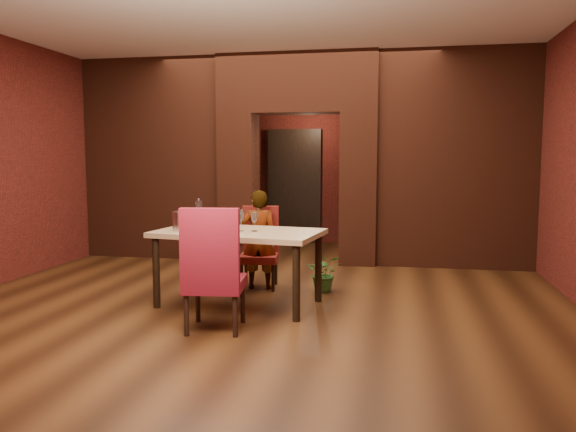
% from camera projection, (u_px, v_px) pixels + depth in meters
% --- Properties ---
extents(floor, '(8.00, 8.00, 0.00)m').
position_uv_depth(floor, '(269.00, 290.00, 6.90)').
color(floor, '#422410').
rests_on(floor, ground).
extents(ceiling, '(7.00, 8.00, 0.04)m').
position_uv_depth(ceiling, '(268.00, 23.00, 6.57)').
color(ceiling, silver).
rests_on(ceiling, ground).
extents(wall_back, '(7.00, 0.04, 3.20)m').
position_uv_depth(wall_back, '(316.00, 159.00, 10.64)').
color(wall_back, maroon).
rests_on(wall_back, ground).
extents(wall_front, '(7.00, 0.04, 3.20)m').
position_uv_depth(wall_front, '(92.00, 164.00, 2.83)').
color(wall_front, maroon).
rests_on(wall_front, ground).
extents(wall_left, '(0.04, 8.00, 3.20)m').
position_uv_depth(wall_left, '(10.00, 160.00, 7.40)').
color(wall_left, maroon).
rests_on(wall_left, ground).
extents(pillar_left, '(0.55, 0.55, 2.30)m').
position_uv_depth(pillar_left, '(239.00, 188.00, 8.91)').
color(pillar_left, maroon).
rests_on(pillar_left, ground).
extents(pillar_right, '(0.55, 0.55, 2.30)m').
position_uv_depth(pillar_right, '(359.00, 189.00, 8.56)').
color(pillar_right, maroon).
rests_on(pillar_right, ground).
extents(lintel, '(2.45, 0.55, 0.90)m').
position_uv_depth(lintel, '(298.00, 84.00, 8.57)').
color(lintel, maroon).
rests_on(lintel, ground).
extents(wing_wall_left, '(2.28, 0.35, 3.20)m').
position_uv_depth(wing_wall_left, '(155.00, 159.00, 9.13)').
color(wing_wall_left, maroon).
rests_on(wing_wall_left, ground).
extents(wing_wall_right, '(2.28, 0.35, 3.20)m').
position_uv_depth(wing_wall_right, '(456.00, 159.00, 8.24)').
color(wing_wall_right, maroon).
rests_on(wing_wall_right, ground).
extents(vent_panel, '(0.40, 0.03, 0.50)m').
position_uv_depth(vent_panel, '(234.00, 227.00, 8.69)').
color(vent_panel, '#A5482F').
rests_on(vent_panel, ground).
extents(rear_door, '(0.90, 0.08, 2.10)m').
position_uv_depth(rear_door, '(295.00, 188.00, 10.72)').
color(rear_door, black).
rests_on(rear_door, ground).
extents(rear_door_frame, '(1.02, 0.04, 2.22)m').
position_uv_depth(rear_door_frame, '(294.00, 188.00, 10.68)').
color(rear_door_frame, black).
rests_on(rear_door_frame, ground).
extents(dining_table, '(1.89, 1.22, 0.83)m').
position_uv_depth(dining_table, '(239.00, 268.00, 6.20)').
color(dining_table, tan).
rests_on(dining_table, ground).
extents(chair_far, '(0.51, 0.51, 1.01)m').
position_uv_depth(chair_far, '(259.00, 248.00, 7.00)').
color(chair_far, maroon).
rests_on(chair_far, ground).
extents(chair_near, '(0.60, 0.60, 1.18)m').
position_uv_depth(chair_near, '(215.00, 268.00, 5.29)').
color(chair_near, maroon).
rests_on(chair_near, ground).
extents(person_seated, '(0.47, 0.33, 1.23)m').
position_uv_depth(person_seated, '(259.00, 240.00, 6.94)').
color(person_seated, beige).
rests_on(person_seated, ground).
extents(wine_glass_a, '(0.09, 0.09, 0.22)m').
position_uv_depth(wine_glass_a, '(221.00, 220.00, 6.23)').
color(wine_glass_a, white).
rests_on(wine_glass_a, dining_table).
extents(wine_glass_b, '(0.09, 0.09, 0.23)m').
position_uv_depth(wine_glass_b, '(241.00, 221.00, 6.09)').
color(wine_glass_b, white).
rests_on(wine_glass_b, dining_table).
extents(wine_glass_c, '(0.08, 0.08, 0.21)m').
position_uv_depth(wine_glass_c, '(254.00, 222.00, 6.09)').
color(wine_glass_c, white).
rests_on(wine_glass_c, dining_table).
extents(tasting_sheet, '(0.35, 0.26, 0.00)m').
position_uv_depth(tasting_sheet, '(208.00, 232.00, 6.02)').
color(tasting_sheet, silver).
rests_on(tasting_sheet, dining_table).
extents(wine_bucket, '(0.17, 0.17, 0.21)m').
position_uv_depth(wine_bucket, '(180.00, 221.00, 6.15)').
color(wine_bucket, '#B9B9C0').
rests_on(wine_bucket, dining_table).
extents(water_bottle, '(0.08, 0.08, 0.33)m').
position_uv_depth(water_bottle, '(199.00, 213.00, 6.42)').
color(water_bottle, white).
rests_on(water_bottle, dining_table).
extents(potted_plant, '(0.44, 0.40, 0.45)m').
position_uv_depth(potted_plant, '(325.00, 273.00, 6.83)').
color(potted_plant, '#2B6125').
rests_on(potted_plant, ground).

